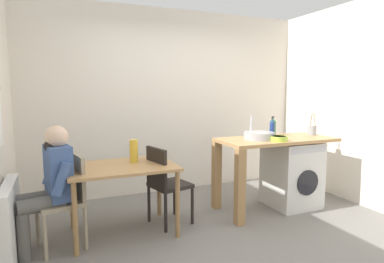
{
  "coord_description": "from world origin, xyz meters",
  "views": [
    {
      "loc": [
        -1.58,
        -2.89,
        1.53
      ],
      "look_at": [
        -0.19,
        0.45,
        1.06
      ],
      "focal_mm": 30.2,
      "sensor_mm": 36.0,
      "label": 1
    }
  ],
  "objects": [
    {
      "name": "kitchen_counter",
      "position": [
        0.77,
        0.45,
        0.76
      ],
      "size": [
        1.5,
        0.68,
        0.92
      ],
      "color": "tan",
      "rests_on": "ground_plane"
    },
    {
      "name": "chair_opposite",
      "position": [
        -0.5,
        0.5,
        0.51
      ],
      "size": [
        0.49,
        0.49,
        0.9
      ],
      "rotation": [
        0.0,
        0.0,
        -1.32
      ],
      "color": "black",
      "rests_on": "ground_plane"
    },
    {
      "name": "wall_counter_side",
      "position": [
        2.15,
        0.0,
        1.35
      ],
      "size": [
        0.1,
        3.8,
        2.7
      ],
      "primitive_type": "cube",
      "color": "silver",
      "rests_on": "ground_plane"
    },
    {
      "name": "tap",
      "position": [
        0.72,
        0.63,
        1.06
      ],
      "size": [
        0.02,
        0.02,
        0.28
      ],
      "primitive_type": "cylinder",
      "color": "#B2B2B7",
      "rests_on": "kitchen_counter"
    },
    {
      "name": "dining_table",
      "position": [
        -0.98,
        0.46,
        0.64
      ],
      "size": [
        1.1,
        0.76,
        0.74
      ],
      "color": "tan",
      "rests_on": "ground_plane"
    },
    {
      "name": "wall_back",
      "position": [
        0.0,
        1.75,
        1.35
      ],
      "size": [
        4.6,
        0.1,
        2.7
      ],
      "primitive_type": "cube",
      "color": "silver",
      "rests_on": "ground_plane"
    },
    {
      "name": "seated_person",
      "position": [
        -1.68,
        0.35,
        0.67
      ],
      "size": [
        0.54,
        0.54,
        1.2
      ],
      "rotation": [
        0.0,
        0.0,
        1.79
      ],
      "color": "#595651",
      "rests_on": "ground_plane"
    },
    {
      "name": "utensil_crock",
      "position": [
        1.61,
        0.5,
        0.99
      ],
      "size": [
        0.11,
        0.11,
        0.3
      ],
      "color": "gray",
      "rests_on": "kitchen_counter"
    },
    {
      "name": "radiator",
      "position": [
        -2.02,
        0.3,
        0.35
      ],
      "size": [
        0.1,
        0.8,
        0.7
      ],
      "primitive_type": "cube",
      "color": "white",
      "rests_on": "ground_plane"
    },
    {
      "name": "bottle_tall_green",
      "position": [
        1.02,
        0.6,
        1.03
      ],
      "size": [
        0.06,
        0.06,
        0.25
      ],
      "color": "navy",
      "rests_on": "kitchen_counter"
    },
    {
      "name": "ground_plane",
      "position": [
        0.0,
        0.0,
        0.0
      ],
      "size": [
        5.46,
        5.46,
        0.0
      ],
      "primitive_type": "plane",
      "color": "slate"
    },
    {
      "name": "bottle_squat_brown",
      "position": [
        1.11,
        0.7,
        1.04
      ],
      "size": [
        0.08,
        0.08,
        0.26
      ],
      "color": "#19592D",
      "rests_on": "kitchen_counter"
    },
    {
      "name": "sink_basin",
      "position": [
        0.72,
        0.45,
        0.97
      ],
      "size": [
        0.38,
        0.38,
        0.09
      ],
      "primitive_type": "cylinder",
      "color": "#9EA0A5",
      "rests_on": "kitchen_counter"
    },
    {
      "name": "mixing_bowl",
      "position": [
        0.86,
        0.25,
        0.95
      ],
      "size": [
        0.22,
        0.22,
        0.06
      ],
      "color": "#A8C63D",
      "rests_on": "kitchen_counter"
    },
    {
      "name": "vase",
      "position": [
        -0.83,
        0.56,
        0.87
      ],
      "size": [
        0.09,
        0.09,
        0.25
      ],
      "primitive_type": "cylinder",
      "color": "gold",
      "rests_on": "dining_table"
    },
    {
      "name": "washing_machine",
      "position": [
        1.24,
        0.45,
        0.43
      ],
      "size": [
        0.6,
        0.61,
        0.86
      ],
      "color": "silver",
      "rests_on": "ground_plane"
    },
    {
      "name": "chair_person_seat",
      "position": [
        -1.53,
        0.38,
        0.51
      ],
      "size": [
        0.48,
        0.48,
        0.9
      ],
      "rotation": [
        0.0,
        0.0,
        1.79
      ],
      "color": "gray",
      "rests_on": "ground_plane"
    },
    {
      "name": "scissors",
      "position": [
        0.93,
        0.35,
        0.92
      ],
      "size": [
        0.15,
        0.06,
        0.01
      ],
      "color": "#B2B2B7",
      "rests_on": "kitchen_counter"
    }
  ]
}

